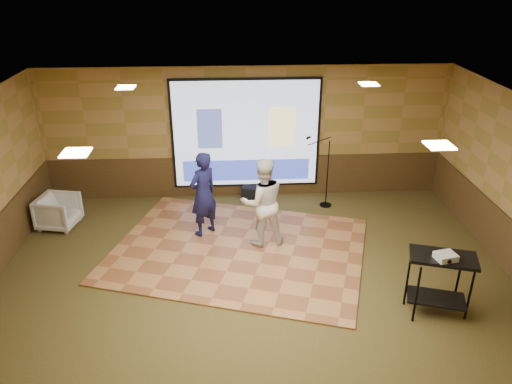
{
  "coord_description": "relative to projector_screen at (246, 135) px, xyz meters",
  "views": [
    {
      "loc": [
        -0.39,
        -7.15,
        5.06
      ],
      "look_at": [
        0.07,
        0.83,
        1.3
      ],
      "focal_mm": 35.0,
      "sensor_mm": 36.0,
      "label": 1
    }
  ],
  "objects": [
    {
      "name": "downlight_nw",
      "position": [
        -2.2,
        -1.64,
        1.5
      ],
      "size": [
        0.32,
        0.32,
        0.02
      ],
      "primitive_type": "cube",
      "color": "#FFE8BF",
      "rests_on": "room_shell"
    },
    {
      "name": "downlight_se",
      "position": [
        2.2,
        -4.94,
        1.5
      ],
      "size": [
        0.32,
        0.32,
        0.02
      ],
      "primitive_type": "cube",
      "color": "#FFE8BF",
      "rests_on": "room_shell"
    },
    {
      "name": "room_shell",
      "position": [
        0.0,
        -3.44,
        0.62
      ],
      "size": [
        9.04,
        7.04,
        3.02
      ],
      "color": "#A68145",
      "rests_on": "ground"
    },
    {
      "name": "projector",
      "position": [
        2.76,
        -4.53,
        -0.4
      ],
      "size": [
        0.34,
        0.3,
        0.1
      ],
      "primitive_type": "cube",
      "rotation": [
        0.0,
        0.0,
        0.21
      ],
      "color": "silver",
      "rests_on": "av_table"
    },
    {
      "name": "player_right",
      "position": [
        0.22,
        -2.22,
        -0.57
      ],
      "size": [
        0.95,
        0.8,
        1.74
      ],
      "primitive_type": "imported",
      "rotation": [
        0.0,
        0.0,
        3.32
      ],
      "color": "silver",
      "rests_on": "dance_floor"
    },
    {
      "name": "banquet_chair",
      "position": [
        -3.92,
        -1.29,
        -1.13
      ],
      "size": [
        0.88,
        0.86,
        0.68
      ],
      "primitive_type": "imported",
      "rotation": [
        0.0,
        0.0,
        1.37
      ],
      "color": "gray",
      "rests_on": "ground"
    },
    {
      "name": "ground",
      "position": [
        0.0,
        -3.44,
        -1.47
      ],
      "size": [
        9.0,
        9.0,
        0.0
      ],
      "primitive_type": "plane",
      "color": "#2E3C1B",
      "rests_on": "ground"
    },
    {
      "name": "av_table",
      "position": [
        2.78,
        -4.44,
        -0.74
      ],
      "size": [
        0.98,
        0.51,
        1.03
      ],
      "rotation": [
        0.0,
        0.0,
        -0.3
      ],
      "color": "black",
      "rests_on": "ground"
    },
    {
      "name": "dance_floor",
      "position": [
        -0.25,
        -2.44,
        -1.46
      ],
      "size": [
        5.47,
        4.75,
        0.03
      ],
      "primitive_type": "cube",
      "rotation": [
        0.0,
        0.0,
        -0.3
      ],
      "color": "#AA6F3E",
      "rests_on": "ground"
    },
    {
      "name": "downlight_sw",
      "position": [
        -2.2,
        -4.94,
        1.5
      ],
      "size": [
        0.32,
        0.32,
        0.02
      ],
      "primitive_type": "cube",
      "color": "#FFE8BF",
      "rests_on": "room_shell"
    },
    {
      "name": "wainscot_back",
      "position": [
        0.0,
        0.04,
        -1.0
      ],
      "size": [
        9.0,
        0.04,
        0.95
      ],
      "primitive_type": "cube",
      "color": "#432C16",
      "rests_on": "ground"
    },
    {
      "name": "projector_screen",
      "position": [
        0.0,
        0.0,
        0.0
      ],
      "size": [
        3.32,
        0.06,
        2.52
      ],
      "color": "black",
      "rests_on": "room_shell"
    },
    {
      "name": "player_left",
      "position": [
        -0.91,
        -1.78,
        -0.58
      ],
      "size": [
        0.74,
        0.73,
        1.72
      ],
      "primitive_type": "imported",
      "rotation": [
        0.0,
        0.0,
        3.87
      ],
      "color": "#151543",
      "rests_on": "dance_floor"
    },
    {
      "name": "wainscot_right",
      "position": [
        4.48,
        -3.44,
        -1.0
      ],
      "size": [
        0.04,
        7.0,
        0.95
      ],
      "primitive_type": "cube",
      "color": "#432C16",
      "rests_on": "ground"
    },
    {
      "name": "mic_stand",
      "position": [
        1.7,
        -0.64,
        -0.98
      ],
      "size": [
        0.65,
        0.27,
        1.66
      ],
      "rotation": [
        0.0,
        0.0,
        0.41
      ],
      "color": "black",
      "rests_on": "ground"
    },
    {
      "name": "downlight_ne",
      "position": [
        2.2,
        -1.64,
        1.5
      ],
      "size": [
        0.32,
        0.32,
        0.02
      ],
      "primitive_type": "cube",
      "color": "#FFE8BF",
      "rests_on": "room_shell"
    },
    {
      "name": "duffel_bag",
      "position": [
        0.13,
        -0.19,
        -1.33
      ],
      "size": [
        0.53,
        0.4,
        0.3
      ],
      "primitive_type": "cube",
      "rotation": [
        0.0,
        0.0,
        -0.19
      ],
      "color": "black",
      "rests_on": "ground"
    }
  ]
}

